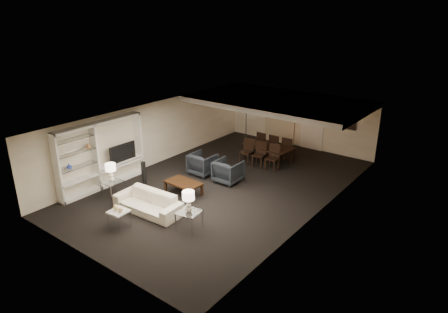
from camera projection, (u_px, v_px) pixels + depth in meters
floor at (224, 185)px, 14.14m from camera, size 11.00×11.00×0.00m
ceiling at (224, 117)px, 13.25m from camera, size 7.00×11.00×0.02m
wall_back at (299, 119)px, 17.78m from camera, size 7.00×0.02×2.50m
wall_front at (86, 215)px, 9.61m from camera, size 7.00×0.02×2.50m
wall_left at (153, 134)px, 15.68m from camera, size 0.02×11.00×2.50m
wall_right at (319, 177)px, 11.71m from camera, size 0.02×11.00×2.50m
ceiling_soffit at (277, 101)px, 15.89m from camera, size 7.00×4.00×0.20m
curtains at (280, 117)px, 18.25m from camera, size 1.50×0.12×2.40m
door at (313, 126)px, 17.43m from camera, size 0.90×0.05×2.10m
painting at (345, 120)px, 16.45m from camera, size 0.95×0.04×0.65m
media_unit at (101, 155)px, 13.67m from camera, size 0.38×3.40×2.35m
pendant_light at (283, 114)px, 15.89m from camera, size 0.52×0.52×0.24m
sofa at (148, 202)px, 12.21m from camera, size 2.25×0.99×0.65m
coffee_table at (184, 188)px, 13.44m from camera, size 1.25×0.77×0.43m
armchair_left at (203, 164)px, 14.97m from camera, size 0.88×0.91×0.82m
armchair_right at (228, 171)px, 14.29m from camera, size 0.89×0.91×0.82m
side_table_left at (113, 189)px, 13.19m from camera, size 0.61×0.61×0.57m
side_table_right at (189, 221)px, 11.26m from camera, size 0.68×0.68×0.57m
table_lamp_left at (111, 173)px, 12.98m from camera, size 0.35×0.35×0.63m
table_lamp_right at (189, 202)px, 11.05m from camera, size 0.36×0.36×0.63m
marble_table at (119, 219)px, 11.42m from camera, size 0.53×0.53×0.51m
gold_gourd_a at (116, 207)px, 11.36m from camera, size 0.16×0.16×0.16m
gold_gourd_b at (121, 210)px, 11.25m from camera, size 0.14×0.14×0.14m
television at (121, 152)px, 14.28m from camera, size 1.10×0.14×0.63m
vase_blue at (69, 166)px, 12.76m from camera, size 0.18×0.18×0.19m
vase_amber at (88, 146)px, 13.16m from camera, size 0.16×0.16×0.16m
floor_speaker at (144, 176)px, 13.66m from camera, size 0.12×0.12×1.03m
dining_table at (268, 154)px, 16.17m from camera, size 2.07×1.32×0.68m
chair_nl at (246, 151)px, 15.97m from camera, size 0.52×0.52×1.01m
chair_nm at (259, 155)px, 15.63m from camera, size 0.53×0.53×1.01m
chair_nr at (272, 158)px, 15.29m from camera, size 0.51×0.51×1.01m
chair_fl at (264, 143)px, 16.94m from camera, size 0.49×0.49×1.01m
chair_fm at (276, 146)px, 16.60m from camera, size 0.48×0.48×1.01m
chair_fr at (289, 149)px, 16.26m from camera, size 0.51×0.51×1.01m
floor_lamp at (246, 122)px, 19.24m from camera, size 0.26×0.26×1.43m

